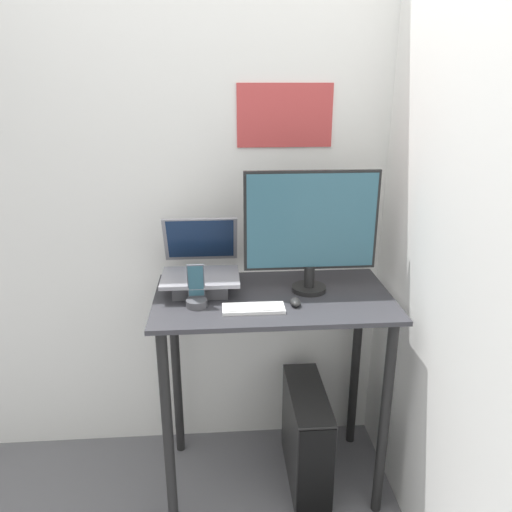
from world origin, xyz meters
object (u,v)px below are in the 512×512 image
cell_phone (196,296)px  mouse (295,302)px  laptop (201,273)px  keyboard (254,308)px  computer_tower (306,436)px  monitor (311,229)px

cell_phone → mouse: bearing=-4.0°
laptop → cell_phone: 0.17m
keyboard → computer_tower: size_ratio=0.50×
keyboard → cell_phone: (-0.23, 0.06, 0.04)m
laptop → mouse: laptop is taller
keyboard → mouse: size_ratio=3.69×
monitor → cell_phone: size_ratio=3.11×
mouse → computer_tower: size_ratio=0.14×
mouse → keyboard: bearing=-170.1°
laptop → mouse: bearing=-26.9°
keyboard → computer_tower: bearing=26.0°
monitor → computer_tower: size_ratio=1.13×
laptop → cell_phone: bearing=-94.5°
cell_phone → keyboard: bearing=-14.3°
keyboard → cell_phone: bearing=165.7°
cell_phone → computer_tower: size_ratio=0.36×
keyboard → cell_phone: 0.24m
laptop → cell_phone: laptop is taller
keyboard → monitor: bearing=35.4°
keyboard → mouse: bearing=9.9°
monitor → cell_phone: monitor is taller
monitor → computer_tower: bearing=-85.2°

